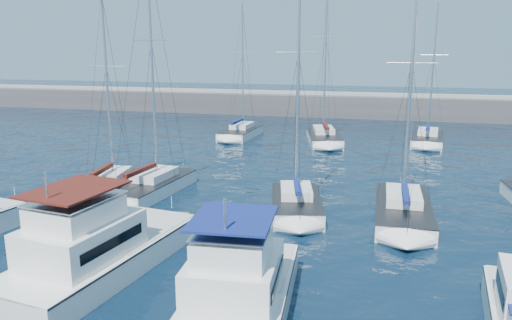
% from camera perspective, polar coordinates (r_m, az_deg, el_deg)
% --- Properties ---
extents(ground, '(220.00, 220.00, 0.00)m').
position_cam_1_polar(ground, '(24.48, 0.40, -11.17)').
color(ground, black).
rests_on(ground, ground).
extents(breakwater, '(160.00, 6.00, 4.45)m').
position_cam_1_polar(breakwater, '(74.43, 10.08, 5.80)').
color(breakwater, '#424244').
rests_on(breakwater, ground).
extents(motor_yacht_port_inner, '(5.35, 10.94, 4.69)m').
position_cam_1_polar(motor_yacht_port_inner, '(23.48, -17.80, -9.89)').
color(motor_yacht_port_inner, silver).
rests_on(motor_yacht_port_inner, ground).
extents(motor_yacht_stbd_inner, '(4.28, 8.60, 4.69)m').
position_cam_1_polar(motor_yacht_stbd_inner, '(19.09, -2.01, -14.71)').
color(motor_yacht_stbd_inner, silver).
rests_on(motor_yacht_stbd_inner, ground).
extents(sailboat_mid_a, '(3.94, 7.14, 13.81)m').
position_cam_1_polar(sailboat_mid_a, '(36.07, -16.34, -2.84)').
color(sailboat_mid_a, silver).
rests_on(sailboat_mid_a, ground).
extents(sailboat_mid_b, '(3.88, 8.07, 16.69)m').
position_cam_1_polar(sailboat_mid_b, '(35.28, -11.82, -2.89)').
color(sailboat_mid_b, silver).
rests_on(sailboat_mid_b, ground).
extents(sailboat_mid_c, '(4.31, 7.19, 15.42)m').
position_cam_1_polar(sailboat_mid_c, '(30.79, 4.62, -4.97)').
color(sailboat_mid_c, silver).
rests_on(sailboat_mid_c, ground).
extents(sailboat_mid_d, '(3.20, 8.49, 14.46)m').
position_cam_1_polar(sailboat_mid_d, '(30.87, 16.45, -5.51)').
color(sailboat_mid_d, silver).
rests_on(sailboat_mid_d, ground).
extents(sailboat_back_a, '(3.48, 7.71, 14.84)m').
position_cam_1_polar(sailboat_back_a, '(55.99, -1.73, 3.17)').
color(sailboat_back_a, silver).
rests_on(sailboat_back_a, ground).
extents(sailboat_back_b, '(4.95, 9.02, 17.57)m').
position_cam_1_polar(sailboat_back_b, '(53.52, 7.76, 2.62)').
color(sailboat_back_b, silver).
rests_on(sailboat_back_b, ground).
extents(sailboat_back_c, '(3.80, 7.42, 14.56)m').
position_cam_1_polar(sailboat_back_c, '(54.93, 18.99, 2.28)').
color(sailboat_back_c, silver).
rests_on(sailboat_back_c, ground).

